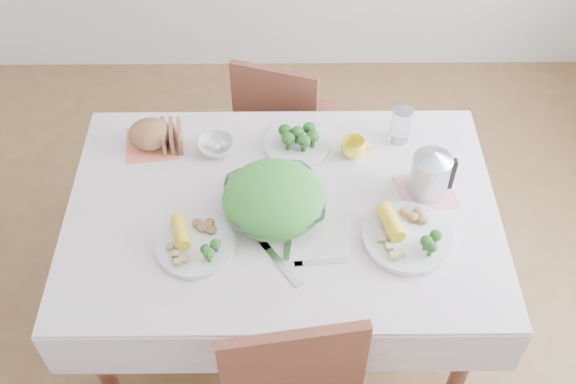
{
  "coord_description": "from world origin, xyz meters",
  "views": [
    {
      "loc": [
        0.01,
        -1.52,
        2.55
      ],
      "look_at": [
        0.02,
        0.02,
        0.82
      ],
      "focal_mm": 42.0,
      "sensor_mm": 36.0,
      "label": 1
    }
  ],
  "objects_px": {
    "yellow_mug": "(353,147)",
    "electric_kettle": "(431,169)",
    "salad_bowl": "(274,203)",
    "dinner_plate_left": "(196,246)",
    "dining_table": "(283,271)",
    "chair_far": "(287,116)",
    "dinner_plate_right": "(407,238)"
  },
  "relations": [
    {
      "from": "salad_bowl",
      "to": "dinner_plate_right",
      "type": "relative_size",
      "value": 1.1
    },
    {
      "from": "dinner_plate_right",
      "to": "dining_table",
      "type": "bearing_deg",
      "value": 160.74
    },
    {
      "from": "dinner_plate_right",
      "to": "yellow_mug",
      "type": "height_order",
      "value": "yellow_mug"
    },
    {
      "from": "salad_bowl",
      "to": "yellow_mug",
      "type": "distance_m",
      "value": 0.4
    },
    {
      "from": "dinner_plate_right",
      "to": "electric_kettle",
      "type": "xyz_separation_m",
      "value": [
        0.09,
        0.21,
        0.11
      ]
    },
    {
      "from": "yellow_mug",
      "to": "salad_bowl",
      "type": "bearing_deg",
      "value": -136.71
    },
    {
      "from": "dining_table",
      "to": "dinner_plate_left",
      "type": "relative_size",
      "value": 5.3
    },
    {
      "from": "electric_kettle",
      "to": "salad_bowl",
      "type": "bearing_deg",
      "value": 171.45
    },
    {
      "from": "dinner_plate_left",
      "to": "electric_kettle",
      "type": "bearing_deg",
      "value": 16.6
    },
    {
      "from": "dining_table",
      "to": "electric_kettle",
      "type": "height_order",
      "value": "electric_kettle"
    },
    {
      "from": "yellow_mug",
      "to": "dinner_plate_right",
      "type": "bearing_deg",
      "value": -69.11
    },
    {
      "from": "dinner_plate_left",
      "to": "yellow_mug",
      "type": "relative_size",
      "value": 2.87
    },
    {
      "from": "chair_far",
      "to": "electric_kettle",
      "type": "bearing_deg",
      "value": 141.04
    },
    {
      "from": "chair_far",
      "to": "salad_bowl",
      "type": "relative_size",
      "value": 2.6
    },
    {
      "from": "salad_bowl",
      "to": "dinner_plate_right",
      "type": "distance_m",
      "value": 0.46
    },
    {
      "from": "salad_bowl",
      "to": "electric_kettle",
      "type": "bearing_deg",
      "value": 8.5
    },
    {
      "from": "salad_bowl",
      "to": "yellow_mug",
      "type": "xyz_separation_m",
      "value": [
        0.29,
        0.27,
        -0.0
      ]
    },
    {
      "from": "yellow_mug",
      "to": "electric_kettle",
      "type": "bearing_deg",
      "value": -38.15
    },
    {
      "from": "dining_table",
      "to": "chair_far",
      "type": "bearing_deg",
      "value": 88.47
    },
    {
      "from": "dinner_plate_left",
      "to": "yellow_mug",
      "type": "height_order",
      "value": "yellow_mug"
    },
    {
      "from": "electric_kettle",
      "to": "yellow_mug",
      "type": "bearing_deg",
      "value": 124.79
    },
    {
      "from": "dinner_plate_right",
      "to": "electric_kettle",
      "type": "relative_size",
      "value": 1.59
    },
    {
      "from": "salad_bowl",
      "to": "dinner_plate_left",
      "type": "height_order",
      "value": "salad_bowl"
    },
    {
      "from": "dining_table",
      "to": "dinner_plate_right",
      "type": "xyz_separation_m",
      "value": [
        0.42,
        -0.15,
        0.4
      ]
    },
    {
      "from": "dinner_plate_left",
      "to": "dinner_plate_right",
      "type": "height_order",
      "value": "dinner_plate_right"
    },
    {
      "from": "chair_far",
      "to": "salad_bowl",
      "type": "height_order",
      "value": "chair_far"
    },
    {
      "from": "salad_bowl",
      "to": "dinner_plate_left",
      "type": "relative_size",
      "value": 1.26
    },
    {
      "from": "yellow_mug",
      "to": "electric_kettle",
      "type": "distance_m",
      "value": 0.32
    },
    {
      "from": "chair_far",
      "to": "dinner_plate_left",
      "type": "bearing_deg",
      "value": 90.11
    },
    {
      "from": "yellow_mug",
      "to": "dinner_plate_left",
      "type": "bearing_deg",
      "value": -141.86
    },
    {
      "from": "chair_far",
      "to": "yellow_mug",
      "type": "relative_size",
      "value": 9.41
    },
    {
      "from": "salad_bowl",
      "to": "dining_table",
      "type": "bearing_deg",
      "value": 29.93
    }
  ]
}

